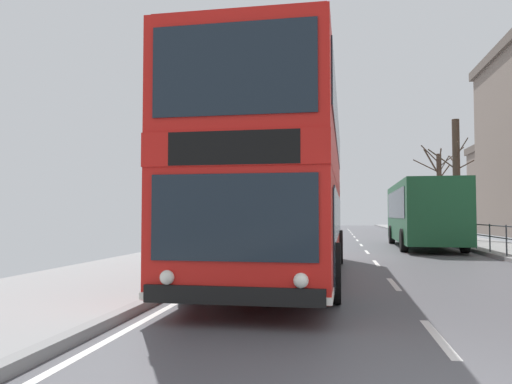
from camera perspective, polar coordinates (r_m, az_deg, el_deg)
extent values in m
cube|color=silver|center=(6.75, 20.17, -15.39)|extent=(0.12, 2.00, 0.00)
cube|color=silver|center=(11.43, 15.53, -10.14)|extent=(0.12, 2.00, 0.00)
cube|color=silver|center=(16.18, 13.64, -7.94)|extent=(0.12, 2.00, 0.00)
cube|color=silver|center=(20.95, 12.63, -6.73)|extent=(0.12, 2.00, 0.00)
cube|color=silver|center=(25.74, 11.99, -5.97)|extent=(0.12, 2.00, 0.00)
cube|color=silver|center=(30.53, 11.55, -5.45)|extent=(0.12, 2.00, 0.00)
cube|color=silver|center=(35.32, 11.24, -5.07)|extent=(0.12, 2.00, 0.00)
cube|color=silver|center=(40.11, 10.99, -4.78)|extent=(0.12, 2.00, 0.00)
cube|color=silver|center=(44.91, 10.80, -4.55)|extent=(0.12, 2.00, 0.00)
cube|color=silver|center=(49.70, 10.65, -4.37)|extent=(0.12, 2.00, 0.00)
cube|color=silver|center=(54.50, 10.53, -4.22)|extent=(0.12, 2.00, 0.00)
cube|color=red|center=(12.10, 3.24, -3.85)|extent=(2.77, 11.21, 1.82)
cube|color=red|center=(12.13, 3.22, 1.58)|extent=(2.78, 11.27, 0.47)
cube|color=red|center=(12.26, 3.21, 6.56)|extent=(2.77, 11.21, 1.66)
cube|color=#A91511|center=(12.43, 3.20, 10.52)|extent=(2.68, 10.88, 0.08)
cube|color=#19232D|center=(6.58, -2.69, -2.93)|extent=(2.27, 0.07, 1.16)
cube|color=black|center=(6.63, -2.68, 5.12)|extent=(1.80, 0.06, 0.46)
cube|color=#19232D|center=(6.86, -2.65, 13.98)|extent=(2.27, 0.07, 1.26)
cube|color=black|center=(6.66, -2.72, -11.81)|extent=(2.45, 0.12, 0.24)
cube|color=white|center=(12.15, 3.25, -7.85)|extent=(2.79, 11.27, 0.10)
cube|color=#19232D|center=(12.29, 9.43, -2.61)|extent=(0.17, 8.71, 0.95)
cube|color=#19232D|center=(12.19, 9.33, 7.04)|extent=(0.19, 10.05, 1.00)
cube|color=#19232D|center=(12.60, -2.49, -2.64)|extent=(0.17, 8.71, 0.95)
cube|color=#19232D|center=(12.50, -2.76, 6.77)|extent=(0.19, 10.05, 1.00)
sphere|color=white|center=(6.47, 5.19, -10.09)|extent=(0.20, 0.20, 0.20)
sphere|color=white|center=(6.87, -10.19, -9.63)|extent=(0.20, 0.20, 0.20)
cube|color=#19232D|center=(7.79, 9.00, -5.40)|extent=(0.04, 0.90, 1.56)
cylinder|color=black|center=(8.68, 8.73, -9.17)|extent=(0.32, 1.04, 1.04)
cylinder|color=black|center=(9.09, -7.26, -8.89)|extent=(0.32, 1.04, 1.04)
cylinder|color=black|center=(15.73, 9.39, -6.24)|extent=(0.32, 1.04, 1.04)
cylinder|color=black|center=(15.96, 0.42, -6.22)|extent=(0.32, 1.04, 1.04)
cube|color=#19512D|center=(24.52, 18.57, -2.21)|extent=(2.74, 9.97, 2.65)
cube|color=#19232D|center=(24.39, 15.68, -1.38)|extent=(0.26, 8.42, 1.27)
cube|color=#19232D|center=(24.72, 21.41, -1.31)|extent=(0.26, 8.42, 1.27)
cube|color=#19232D|center=(29.45, 17.27, -1.77)|extent=(2.11, 0.09, 1.59)
cylinder|color=black|center=(27.35, 15.33, -4.74)|extent=(0.31, 0.97, 0.96)
cylinder|color=black|center=(27.63, 20.21, -4.65)|extent=(0.31, 0.97, 0.96)
cylinder|color=black|center=(21.28, 16.61, -5.33)|extent=(0.31, 0.97, 0.96)
cylinder|color=black|center=(21.64, 22.84, -5.19)|extent=(0.31, 0.97, 0.96)
cylinder|color=#2D3338|center=(18.85, 26.83, -4.97)|extent=(0.05, 0.05, 1.04)
cylinder|color=#2D3338|center=(20.61, 25.28, -4.78)|extent=(0.05, 0.05, 1.04)
cylinder|color=#2D3338|center=(22.39, 23.97, -4.62)|extent=(0.05, 0.05, 1.04)
cylinder|color=#2D3338|center=(24.18, 22.85, -4.48)|extent=(0.05, 0.05, 1.04)
cylinder|color=#2D3338|center=(25.97, 21.89, -4.36)|extent=(0.05, 0.05, 1.04)
cylinder|color=#2D3338|center=(27.77, 21.06, -4.25)|extent=(0.05, 0.05, 1.04)
cylinder|color=#2D3338|center=(29.58, 20.32, -4.15)|extent=(0.05, 0.05, 1.04)
cylinder|color=#2D3338|center=(31.39, 19.67, -4.07)|extent=(0.05, 0.05, 1.04)
cylinder|color=#2D3338|center=(33.21, 19.10, -3.99)|extent=(0.05, 0.05, 1.04)
cylinder|color=#2D3338|center=(35.02, 18.58, -3.93)|extent=(0.05, 0.05, 1.04)
cylinder|color=#2D3338|center=(36.84, 18.11, -3.86)|extent=(0.05, 0.05, 1.04)
cylinder|color=#2D3338|center=(21.49, 24.57, -3.45)|extent=(0.04, 31.34, 0.04)
cylinder|color=#2D3338|center=(21.50, 24.59, -4.56)|extent=(0.04, 31.34, 0.04)
cylinder|color=#423328|center=(30.62, 22.04, 1.40)|extent=(0.41, 0.41, 6.88)
cylinder|color=#423328|center=(30.71, 22.58, 4.77)|extent=(0.66, 0.39, 1.07)
cylinder|color=#423328|center=(30.48, 20.60, 3.53)|extent=(1.61, 0.23, 1.23)
cylinder|color=#423328|center=(31.19, 21.85, 3.51)|extent=(0.14, 1.04, 1.36)
cylinder|color=#423328|center=(30.33, 22.09, 4.35)|extent=(0.18, 0.93, 1.03)
cylinder|color=#423328|center=(30.95, 22.90, 2.88)|extent=(1.09, 0.37, 0.62)
cylinder|color=#423328|center=(31.18, 21.67, 3.33)|extent=(0.22, 1.06, 0.75)
cylinder|color=#423328|center=(38.79, 20.32, -0.19)|extent=(0.35, 0.35, 5.88)
cylinder|color=#423328|center=(39.30, 18.94, 2.85)|extent=(1.73, 1.14, 1.14)
cylinder|color=#423328|center=(39.39, 20.80, 2.13)|extent=(1.00, 0.95, 1.14)
cylinder|color=#423328|center=(38.90, 19.35, 4.13)|extent=(1.31, 0.10, 1.39)
cylinder|color=#423328|center=(38.82, 20.79, 2.99)|extent=(0.72, 0.45, 1.25)
cylinder|color=#423328|center=(38.51, 19.52, 3.23)|extent=(1.29, 0.83, 1.95)
cylinder|color=#423328|center=(38.19, 20.38, 3.62)|extent=(0.25, 1.64, 1.33)
cylinder|color=#423328|center=(38.63, 21.50, 3.74)|extent=(1.57, 1.11, 1.34)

